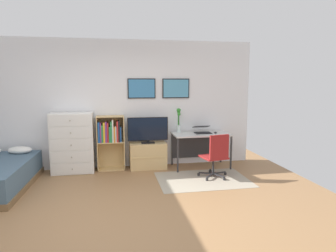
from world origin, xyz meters
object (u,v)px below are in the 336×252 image
at_px(laptop, 202,130).
at_px(computer_mouse, 216,132).
at_px(bookshelf, 110,137).
at_px(television, 148,130).
at_px(dresser, 73,143).
at_px(bamboo_vase, 179,120).
at_px(tv_stand, 148,156).
at_px(desk, 200,139).
at_px(office_chair, 216,155).

relative_size(laptop, computer_mouse, 3.62).
height_order(bookshelf, television, bookshelf).
xyz_separation_m(dresser, laptop, (2.70, -0.03, 0.19)).
bearing_deg(dresser, computer_mouse, -2.97).
height_order(dresser, laptop, dresser).
distance_m(dresser, bamboo_vase, 2.25).
relative_size(bookshelf, tv_stand, 1.48).
relative_size(desk, computer_mouse, 11.53).
distance_m(desk, computer_mouse, 0.36).
bearing_deg(computer_mouse, television, 174.18).
relative_size(television, bamboo_vase, 1.63).
height_order(dresser, bamboo_vase, bamboo_vase).
bearing_deg(desk, office_chair, -86.01).
xyz_separation_m(tv_stand, office_chair, (1.19, -0.91, 0.18)).
bearing_deg(television, tv_stand, 90.00).
bearing_deg(tv_stand, dresser, -179.43).
xyz_separation_m(tv_stand, computer_mouse, (1.44, -0.17, 0.48)).
xyz_separation_m(tv_stand, desk, (1.13, -0.04, 0.34)).
xyz_separation_m(bookshelf, tv_stand, (0.78, -0.04, -0.42)).
bearing_deg(tv_stand, desk, -2.16).
distance_m(dresser, computer_mouse, 2.97).
bearing_deg(laptop, computer_mouse, -24.82).
bearing_deg(television, bamboo_vase, 9.08).
xyz_separation_m(bookshelf, office_chair, (1.97, -0.96, -0.23)).
height_order(desk, bamboo_vase, bamboo_vase).
distance_m(laptop, computer_mouse, 0.29).
bearing_deg(computer_mouse, bookshelf, 174.55).
relative_size(bookshelf, desk, 0.95).
distance_m(office_chair, bamboo_vase, 1.25).
bearing_deg(tv_stand, bamboo_vase, 7.25).
height_order(tv_stand, office_chair, office_chair).
xyz_separation_m(laptop, computer_mouse, (0.26, -0.12, -0.04)).
height_order(dresser, tv_stand, dresser).
xyz_separation_m(bookshelf, computer_mouse, (2.22, -0.21, 0.06)).
bearing_deg(dresser, desk, -0.59).
relative_size(computer_mouse, bamboo_vase, 0.20).
distance_m(television, laptop, 1.17).
height_order(laptop, computer_mouse, laptop).
xyz_separation_m(television, office_chair, (1.19, -0.89, -0.37)).
bearing_deg(computer_mouse, laptop, 155.62).
distance_m(television, desk, 1.15).
relative_size(office_chair, computer_mouse, 8.27).
height_order(television, laptop, television).
distance_m(bookshelf, television, 0.80).
xyz_separation_m(television, laptop, (1.17, -0.03, -0.02)).
xyz_separation_m(dresser, computer_mouse, (2.96, -0.15, 0.15)).
height_order(tv_stand, laptop, laptop).
bearing_deg(tv_stand, television, -90.00).
xyz_separation_m(tv_stand, television, (0.00, -0.02, 0.55)).
distance_m(office_chair, laptop, 0.93).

